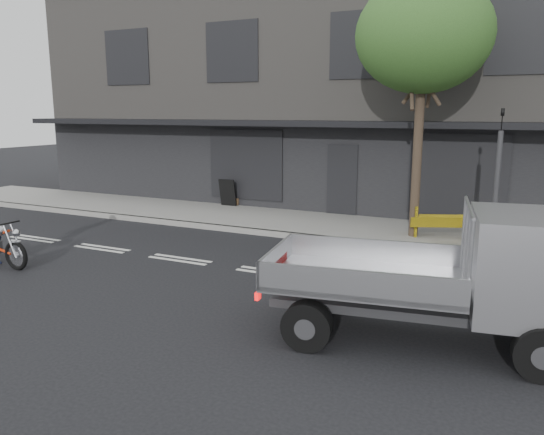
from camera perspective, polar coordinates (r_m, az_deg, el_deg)
The scene contains 9 objects.
ground at distance 11.53m, azimuth -0.03°, elevation -5.96°, with size 80.00×80.00×0.00m, color black.
sidewalk at distance 15.75m, azimuth 7.37°, elevation -1.04°, with size 32.00×3.20×0.15m, color gray.
kerb at distance 14.27m, azimuth 5.35°, elevation -2.29°, with size 32.00×0.20×0.15m, color gray.
building_main at distance 21.76m, azimuth 13.24°, elevation 12.58°, with size 26.00×10.00×8.00m, color slate.
street_tree at distance 14.47m, azimuth 16.00°, elevation 18.27°, with size 3.40×3.40×6.74m.
traffic_light_pole at distance 13.41m, azimuth 22.97°, elevation 2.83°, with size 0.12×0.12×3.50m.
flatbed_ute at distance 8.27m, azimuth 23.34°, elevation -5.14°, with size 4.84×2.53×2.14m.
construction_barrier at distance 14.37m, azimuth 17.68°, elevation -0.64°, with size 1.53×0.61×0.86m, color yellow, non-canonical shape.
sandwich_board at distance 18.68m, azimuth -4.81°, elevation 2.69°, with size 0.60×0.40×0.95m, color black, non-canonical shape.
Camera 1 is at (4.75, -9.93, 3.44)m, focal length 35.00 mm.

